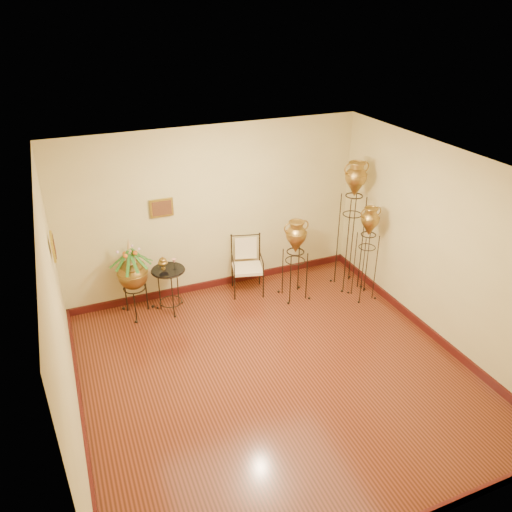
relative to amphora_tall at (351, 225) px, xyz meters
name	(u,v)px	position (x,y,z in m)	size (l,w,h in m)	color
ground	(276,373)	(-2.11, -1.65, -1.14)	(5.00, 5.00, 0.00)	maroon
room_shell	(278,259)	(-2.11, -1.65, 0.59)	(5.02, 5.02, 2.81)	beige
amphora_tall	(351,225)	(0.00, 0.00, 0.00)	(0.51, 0.51, 2.24)	black
amphora_mid	(366,253)	(0.04, -0.43, -0.32)	(0.43, 0.43, 1.63)	black
amphora_short	(295,259)	(-1.01, 0.01, -0.45)	(0.47, 0.47, 1.40)	black
planter_urn	(132,272)	(-3.55, 0.50, -0.39)	(0.88, 0.88, 1.35)	black
armchair	(247,266)	(-1.69, 0.44, -0.65)	(0.66, 0.64, 0.98)	black
side_table	(170,289)	(-3.03, 0.39, -0.76)	(0.58, 0.58, 0.94)	black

